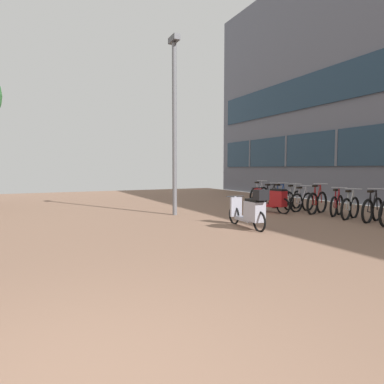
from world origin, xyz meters
name	(u,v)px	position (x,y,z in m)	size (l,w,h in m)	color
ground	(253,367)	(1.43, 0.00, -0.02)	(21.00, 40.00, 0.13)	#2E2C2F
bicycle_rack_02	(372,210)	(8.50, 4.03, 0.34)	(1.32, 0.47, 0.96)	black
bicycle_rack_03	(350,208)	(8.40, 4.67, 0.33)	(1.23, 0.50, 0.93)	black
bicycle_rack_04	(337,205)	(8.60, 5.31, 0.33)	(1.19, 0.59, 0.92)	black
bicycle_rack_05	(317,203)	(8.43, 5.95, 0.36)	(1.36, 0.55, 1.03)	black
bicycle_rack_06	(302,202)	(8.40, 6.59, 0.33)	(1.30, 0.48, 0.93)	black
bicycle_rack_07	(293,200)	(8.57, 7.23, 0.34)	(1.26, 0.54, 0.97)	black
bicycle_rack_08	(280,198)	(8.53, 7.87, 0.34)	(1.34, 0.51, 0.97)	black
bicycle_rack_09	(271,197)	(8.60, 8.51, 0.33)	(1.32, 0.48, 0.94)	black
bicycle_rack_10	(259,195)	(8.53, 9.15, 0.36)	(1.34, 0.58, 1.02)	black
scooter_near	(251,210)	(4.80, 4.65, 0.45)	(0.52, 1.72, 1.02)	black
scooter_mid	(273,200)	(7.29, 6.81, 0.43)	(0.61, 1.76, 0.84)	black
lamp_post	(174,117)	(4.07, 7.69, 3.10)	(0.20, 0.52, 5.56)	slate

